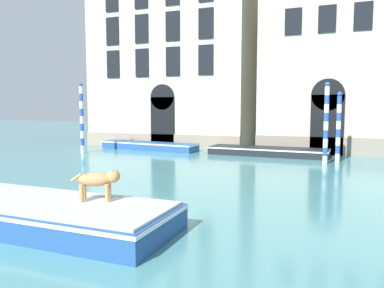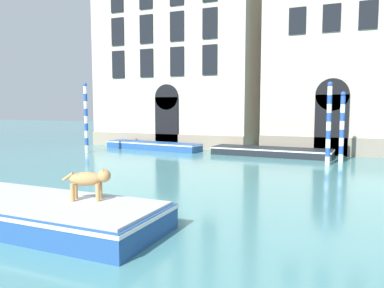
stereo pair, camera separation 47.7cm
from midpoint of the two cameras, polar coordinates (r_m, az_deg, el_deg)
name	(u,v)px [view 1 (the left image)]	position (r m, az deg, el deg)	size (l,w,h in m)	color
palazzo_left	(175,57)	(28.64, -3.06, 13.13)	(11.51, 6.13, 13.05)	#BCB29E
boat_foreground	(47,213)	(9.50, -22.53, -9.68)	(6.12, 2.46, 0.63)	#234C8C
dog_on_deck	(99,180)	(8.90, -15.54, -5.30)	(1.06, 0.61, 0.75)	tan
boat_moored_near_palazzo	(149,146)	(24.69, -7.16, -0.25)	(6.96, 2.27, 0.48)	#234C8C
boat_moored_far	(268,151)	(21.93, 10.84, -1.08)	(6.82, 2.18, 0.46)	black
mooring_pole_0	(326,123)	(18.99, 19.08, 3.01)	(0.23, 0.23, 3.97)	white
mooring_pole_2	(339,127)	(20.22, 20.80, 2.49)	(0.24, 0.24, 3.54)	white
mooring_pole_3	(82,118)	(23.60, -17.02, 3.85)	(0.23, 0.23, 4.23)	white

